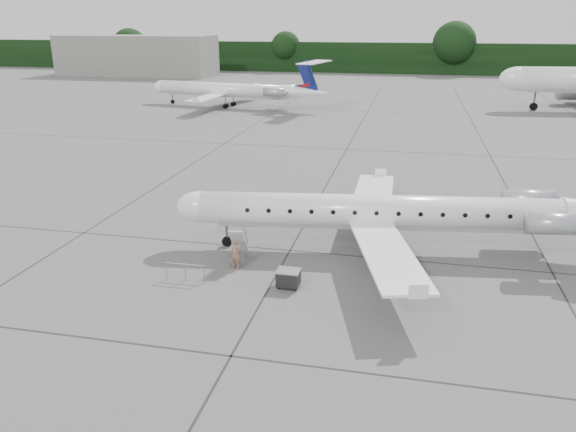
# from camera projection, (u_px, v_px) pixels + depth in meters

# --- Properties ---
(ground) EXTENTS (320.00, 320.00, 0.00)m
(ground) POSITION_uv_depth(u_px,v_px,m) (385.00, 274.00, 31.70)
(ground) COLOR #585856
(ground) RESTS_ON ground
(treeline) EXTENTS (260.00, 4.00, 8.00)m
(treeline) POSITION_uv_depth(u_px,v_px,m) (412.00, 58.00, 150.28)
(treeline) COLOR black
(treeline) RESTS_ON ground
(terminal_building) EXTENTS (40.00, 14.00, 10.00)m
(terminal_building) POSITION_uv_depth(u_px,v_px,m) (137.00, 56.00, 145.68)
(terminal_building) COLOR slate
(terminal_building) RESTS_ON ground
(main_regional_jet) EXTENTS (30.40, 23.79, 7.14)m
(main_regional_jet) POSITION_uv_depth(u_px,v_px,m) (379.00, 196.00, 33.84)
(main_regional_jet) COLOR white
(main_regional_jet) RESTS_ON ground
(airstair) EXTENTS (1.14, 2.24, 2.24)m
(airstair) POSITION_uv_depth(u_px,v_px,m) (239.00, 242.00, 33.24)
(airstair) COLOR white
(airstair) RESTS_ON ground
(passenger) EXTENTS (0.75, 0.59, 1.83)m
(passenger) POSITION_uv_depth(u_px,v_px,m) (236.00, 254.00, 32.16)
(passenger) COLOR #936750
(passenger) RESTS_ON ground
(safety_railing) EXTENTS (2.20, 0.11, 1.00)m
(safety_railing) POSITION_uv_depth(u_px,v_px,m) (185.00, 272.00, 30.73)
(safety_railing) COLOR gray
(safety_railing) RESTS_ON ground
(baggage_cart) EXTENTS (1.21, 0.98, 1.04)m
(baggage_cart) POSITION_uv_depth(u_px,v_px,m) (288.00, 278.00, 30.01)
(baggage_cart) COLOR black
(baggage_cart) RESTS_ON ground
(bg_regional_left) EXTENTS (32.82, 25.97, 7.79)m
(bg_regional_left) POSITION_uv_depth(u_px,v_px,m) (223.00, 83.00, 92.10)
(bg_regional_left) COLOR white
(bg_regional_left) RESTS_ON ground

